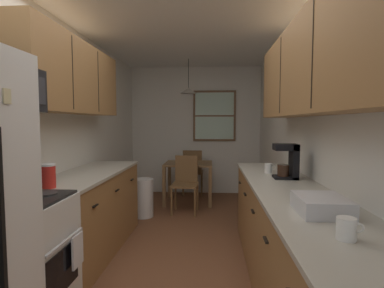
# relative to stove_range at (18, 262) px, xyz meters

# --- Properties ---
(ground_plane) EXTENTS (12.00, 12.00, 0.00)m
(ground_plane) POSITION_rel_stove_range_xyz_m (0.99, 1.55, -0.47)
(ground_plane) COLOR brown
(wall_left) EXTENTS (0.10, 9.00, 2.55)m
(wall_left) POSITION_rel_stove_range_xyz_m (-0.36, 1.55, 0.80)
(wall_left) COLOR white
(wall_left) RESTS_ON ground
(wall_right) EXTENTS (0.10, 9.00, 2.55)m
(wall_right) POSITION_rel_stove_range_xyz_m (2.34, 1.55, 0.80)
(wall_right) COLOR white
(wall_right) RESTS_ON ground
(wall_back) EXTENTS (4.40, 0.10, 2.55)m
(wall_back) POSITION_rel_stove_range_xyz_m (0.99, 4.20, 0.80)
(wall_back) COLOR white
(wall_back) RESTS_ON ground
(ceiling_slab) EXTENTS (4.40, 9.00, 0.08)m
(ceiling_slab) POSITION_rel_stove_range_xyz_m (0.99, 1.55, 2.12)
(ceiling_slab) COLOR white
(stove_range) EXTENTS (0.66, 0.62, 1.10)m
(stove_range) POSITION_rel_stove_range_xyz_m (0.00, 0.00, 0.00)
(stove_range) COLOR white
(stove_range) RESTS_ON ground
(counter_left) EXTENTS (0.64, 1.86, 0.90)m
(counter_left) POSITION_rel_stove_range_xyz_m (-0.01, 1.24, -0.02)
(counter_left) COLOR olive
(counter_left) RESTS_ON ground
(upper_cabinets_left) EXTENTS (0.33, 1.94, 0.75)m
(upper_cabinets_left) POSITION_rel_stove_range_xyz_m (-0.15, 1.19, 1.44)
(upper_cabinets_left) COLOR olive
(counter_right) EXTENTS (0.64, 3.06, 0.90)m
(counter_right) POSITION_rel_stove_range_xyz_m (1.99, 0.55, -0.02)
(counter_right) COLOR olive
(counter_right) RESTS_ON ground
(upper_cabinets_right) EXTENTS (0.33, 2.74, 0.76)m
(upper_cabinets_right) POSITION_rel_stove_range_xyz_m (2.13, 0.50, 1.41)
(upper_cabinets_right) COLOR olive
(dining_table) EXTENTS (0.84, 0.70, 0.72)m
(dining_table) POSITION_rel_stove_range_xyz_m (0.92, 3.38, 0.12)
(dining_table) COLOR brown
(dining_table) RESTS_ON ground
(dining_chair_near) EXTENTS (0.42, 0.42, 0.90)m
(dining_chair_near) POSITION_rel_stove_range_xyz_m (0.91, 2.82, 0.03)
(dining_chair_near) COLOR brown
(dining_chair_near) RESTS_ON ground
(dining_chair_far) EXTENTS (0.40, 0.40, 0.90)m
(dining_chair_far) POSITION_rel_stove_range_xyz_m (0.96, 3.94, 0.03)
(dining_chair_far) COLOR brown
(dining_chair_far) RESTS_ON ground
(pendant_light) EXTENTS (0.29, 0.29, 0.60)m
(pendant_light) POSITION_rel_stove_range_xyz_m (0.92, 3.38, 1.53)
(pendant_light) COLOR black
(back_window) EXTENTS (0.85, 0.05, 1.01)m
(back_window) POSITION_rel_stove_range_xyz_m (1.38, 4.13, 1.10)
(back_window) COLOR brown
(trash_bin) EXTENTS (0.30, 0.30, 0.58)m
(trash_bin) POSITION_rel_stove_range_xyz_m (0.29, 2.52, -0.18)
(trash_bin) COLOR white
(trash_bin) RESTS_ON ground
(storage_canister) EXTENTS (0.12, 0.12, 0.20)m
(storage_canister) POSITION_rel_stove_range_xyz_m (-0.01, 0.43, 0.53)
(storage_canister) COLOR red
(storage_canister) RESTS_ON counter_left
(dish_towel) EXTENTS (0.02, 0.16, 0.24)m
(dish_towel) POSITION_rel_stove_range_xyz_m (0.35, 0.16, 0.03)
(dish_towel) COLOR white
(coffee_maker) EXTENTS (0.22, 0.18, 0.33)m
(coffee_maker) POSITION_rel_stove_range_xyz_m (2.08, 0.99, 0.60)
(coffee_maker) COLOR black
(coffee_maker) RESTS_ON counter_right
(mug_by_coffeemaker) EXTENTS (0.12, 0.08, 0.11)m
(mug_by_coffeemaker) POSITION_rel_stove_range_xyz_m (1.94, 1.29, 0.48)
(mug_by_coffeemaker) COLOR white
(mug_by_coffeemaker) RESTS_ON counter_right
(mug_spare) EXTENTS (0.12, 0.09, 0.10)m
(mug_spare) POSITION_rel_stove_range_xyz_m (1.96, -0.53, 0.48)
(mug_spare) COLOR white
(mug_spare) RESTS_ON counter_right
(dish_rack) EXTENTS (0.28, 0.34, 0.10)m
(dish_rack) POSITION_rel_stove_range_xyz_m (1.99, -0.12, 0.48)
(dish_rack) COLOR silver
(dish_rack) RESTS_ON counter_right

